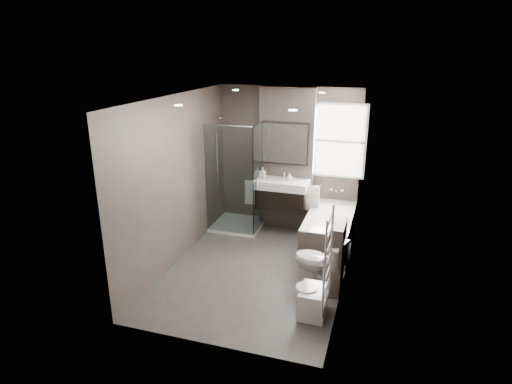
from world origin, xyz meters
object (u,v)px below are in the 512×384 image
at_px(toilet, 319,262).
at_px(bidet, 313,301).
at_px(bathtub, 329,229).
at_px(vanity, 282,194).

height_order(toilet, bidet, toilet).
height_order(bathtub, bidet, bathtub).
distance_m(bathtub, bidet, 2.07).
height_order(vanity, bathtub, vanity).
bearing_deg(bidet, vanity, 113.04).
bearing_deg(bidet, bathtub, 92.50).
xyz_separation_m(vanity, toilet, (0.97, -1.69, -0.36)).
relative_size(vanity, toilet, 1.25).
bearing_deg(vanity, toilet, -60.11).
bearing_deg(bathtub, bidet, -87.50).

